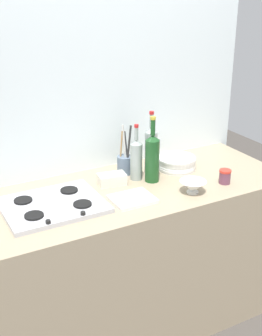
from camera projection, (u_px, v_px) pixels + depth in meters
The scene contains 13 objects.
ground_plane at pixel (131, 319), 2.85m from camera, with size 6.00×6.00×0.00m, color #47423D.
counter_block at pixel (131, 258), 2.67m from camera, with size 1.80×0.70×0.90m, color tan.
backsplash_panel at pixel (101, 136), 2.74m from camera, with size 1.90×0.06×2.17m, color silver.
stovetop_hob at pixel (53, 205), 2.29m from camera, with size 0.49×0.40×0.04m.
plate_stack at pixel (177, 163), 2.74m from camera, with size 0.23×0.23×0.07m.
wine_bottle_leftmost at pixel (136, 159), 2.57m from camera, with size 0.07×0.07×0.32m.
wine_bottle_mid_left at pixel (151, 149), 2.65m from camera, with size 0.07×0.07×0.37m.
wine_bottle_mid_right at pixel (152, 157), 2.54m from camera, with size 0.08×0.08×0.38m.
mixing_bowl at pixel (193, 186), 2.43m from camera, with size 0.14×0.14×0.07m.
butter_dish at pixel (112, 179), 2.53m from camera, with size 0.15×0.09×0.06m, color silver.
utensil_crock at pixel (125, 163), 2.66m from camera, with size 0.09×0.09×0.30m.
condiment_jar_front at pixel (225, 176), 2.55m from camera, with size 0.07×0.07×0.08m.
cutting_board at pixel (132, 199), 2.36m from camera, with size 0.21×0.18×0.02m, color silver.
Camera 1 is at (-1.08, -1.99, 1.97)m, focal length 49.06 mm.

